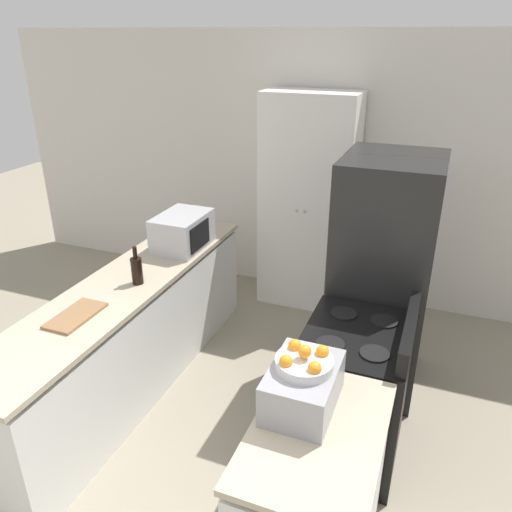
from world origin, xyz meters
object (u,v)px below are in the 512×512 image
(refrigerator, at_px, (382,277))
(pantry_cabinet, at_px, (308,203))
(toaster_oven, at_px, (303,387))
(wine_bottle, at_px, (137,270))
(stove, at_px, (352,391))
(fruit_bowl, at_px, (304,361))
(microwave, at_px, (183,231))

(refrigerator, bearing_deg, pantry_cabinet, 129.97)
(pantry_cabinet, distance_m, toaster_oven, 2.70)
(wine_bottle, height_order, toaster_oven, wine_bottle)
(stove, distance_m, fruit_bowl, 1.02)
(wine_bottle, relative_size, toaster_oven, 0.64)
(pantry_cabinet, distance_m, stove, 2.14)
(wine_bottle, xyz_separation_m, fruit_bowl, (1.48, -0.80, 0.15))
(microwave, bearing_deg, refrigerator, 1.74)
(wine_bottle, bearing_deg, refrigerator, 24.71)
(microwave, distance_m, fruit_bowl, 2.12)
(stove, bearing_deg, toaster_oven, -100.48)
(pantry_cabinet, xyz_separation_m, toaster_oven, (0.72, -2.61, -0.04))
(pantry_cabinet, xyz_separation_m, microwave, (-0.77, -1.10, 0.00))
(fruit_bowl, bearing_deg, toaster_oven, -88.54)
(refrigerator, xyz_separation_m, wine_bottle, (-1.63, -0.75, 0.11))
(pantry_cabinet, bearing_deg, fruit_bowl, -74.49)
(refrigerator, xyz_separation_m, fruit_bowl, (-0.16, -1.55, 0.25))
(refrigerator, distance_m, microwave, 1.65)
(pantry_cabinet, relative_size, stove, 1.97)
(stove, xyz_separation_m, toaster_oven, (-0.14, -0.74, 0.55))
(refrigerator, relative_size, fruit_bowl, 6.50)
(pantry_cabinet, bearing_deg, refrigerator, -50.03)
(stove, distance_m, microwave, 1.89)
(stove, distance_m, refrigerator, 0.93)
(toaster_oven, bearing_deg, wine_bottle, 151.25)
(stove, height_order, toaster_oven, toaster_oven)
(stove, relative_size, toaster_oven, 2.38)
(toaster_oven, relative_size, fruit_bowl, 1.60)
(wine_bottle, bearing_deg, stove, -2.57)
(stove, xyz_separation_m, wine_bottle, (-1.61, 0.07, 0.55))
(pantry_cabinet, xyz_separation_m, wine_bottle, (-0.75, -1.80, -0.04))
(microwave, relative_size, fruit_bowl, 1.84)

